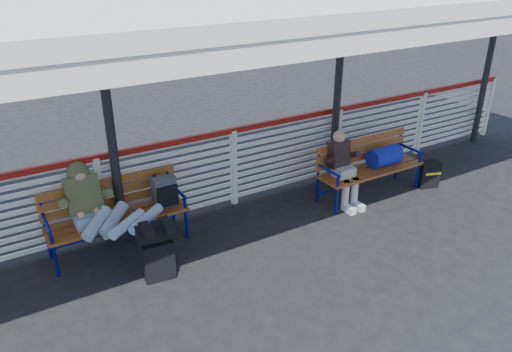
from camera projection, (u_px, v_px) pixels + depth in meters
ground at (307, 264)px, 6.31m from camera, size 60.00×60.00×0.00m
fence at (234, 164)px, 7.51m from camera, size 12.08×0.08×1.24m
canopy at (273, 5)px, 5.70m from camera, size 12.60×3.60×3.16m
luggage_stack at (157, 248)px, 5.89m from camera, size 0.48×0.30×0.76m
bench_left at (128, 204)px, 6.53m from camera, size 1.80×0.56×0.92m
bench_right at (375, 159)px, 7.87m from camera, size 1.80×0.56×0.92m
traveler_man at (110, 214)px, 6.08m from camera, size 0.94×1.49×0.77m
companion_person at (343, 168)px, 7.55m from camera, size 0.32×0.66×1.15m
suitcase_side at (428, 174)px, 8.22m from camera, size 0.36×0.29×0.45m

